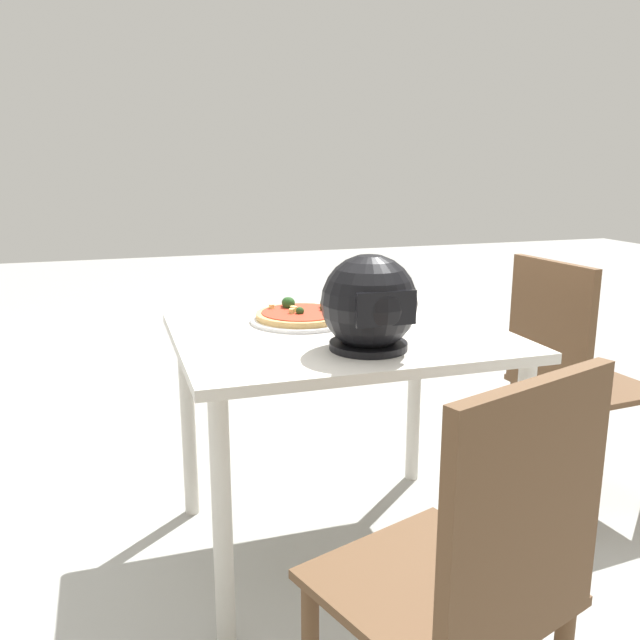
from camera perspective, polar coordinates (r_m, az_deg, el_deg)
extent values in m
plane|color=#9E9E99|center=(2.31, 1.55, -18.56)|extent=(14.00, 14.00, 0.00)
cube|color=beige|center=(2.02, 1.68, -1.37)|extent=(0.98, 0.82, 0.03)
cylinder|color=beige|center=(2.60, 8.06, -6.42)|extent=(0.05, 0.05, 0.69)
cylinder|color=beige|center=(2.37, -11.22, -8.53)|extent=(0.05, 0.05, 0.69)
cylinder|color=beige|center=(2.04, 16.74, -12.58)|extent=(0.05, 0.05, 0.69)
cylinder|color=beige|center=(1.75, -8.36, -16.85)|extent=(0.05, 0.05, 0.69)
cylinder|color=white|center=(2.14, -1.59, 0.02)|extent=(0.33, 0.33, 0.01)
cylinder|color=tan|center=(2.13, -1.59, 0.41)|extent=(0.29, 0.29, 0.02)
cylinder|color=red|center=(2.13, -1.59, 0.69)|extent=(0.26, 0.26, 0.00)
sphere|color=#234C1E|center=(2.19, -2.70, 1.42)|extent=(0.04, 0.04, 0.04)
sphere|color=#234C1E|center=(2.10, -1.73, 0.78)|extent=(0.03, 0.03, 0.03)
sphere|color=#234C1E|center=(2.15, 0.29, 1.04)|extent=(0.03, 0.03, 0.03)
sphere|color=#234C1E|center=(2.21, -2.82, 1.49)|extent=(0.04, 0.04, 0.04)
sphere|color=#234C1E|center=(2.19, 0.57, 1.44)|extent=(0.04, 0.04, 0.04)
cylinder|color=#E0D172|center=(2.11, -2.43, 0.78)|extent=(0.02, 0.02, 0.01)
cylinder|color=#E0D172|center=(2.14, -2.34, 1.00)|extent=(0.03, 0.03, 0.02)
cylinder|color=#E0D172|center=(2.12, 1.46, 0.92)|extent=(0.02, 0.02, 0.02)
cylinder|color=#E0D172|center=(2.18, -4.16, 1.17)|extent=(0.02, 0.02, 0.01)
cylinder|color=#E0D172|center=(2.13, -2.20, 0.94)|extent=(0.02, 0.02, 0.02)
sphere|color=black|center=(1.80, 4.22, 1.53)|extent=(0.26, 0.26, 0.26)
cylinder|color=black|center=(1.83, 4.15, -2.18)|extent=(0.22, 0.22, 0.02)
cube|color=black|center=(1.70, 5.67, 0.97)|extent=(0.16, 0.02, 0.09)
cube|color=brown|center=(2.57, 21.76, -5.26)|extent=(0.43, 0.43, 0.02)
cube|color=brown|center=(2.38, 19.06, -0.57)|extent=(0.06, 0.38, 0.45)
cylinder|color=brown|center=(2.87, 21.46, -8.06)|extent=(0.04, 0.04, 0.43)
cylinder|color=brown|center=(2.66, 16.09, -9.38)|extent=(0.04, 0.04, 0.43)
cylinder|color=brown|center=(2.43, 21.19, -12.04)|extent=(0.04, 0.04, 0.43)
cube|color=brown|center=(1.37, 9.86, -21.59)|extent=(0.51, 0.51, 0.02)
cube|color=brown|center=(1.15, 17.28, -15.68)|extent=(0.37, 0.15, 0.45)
cylinder|color=brown|center=(1.70, 9.34, -23.17)|extent=(0.04, 0.04, 0.43)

